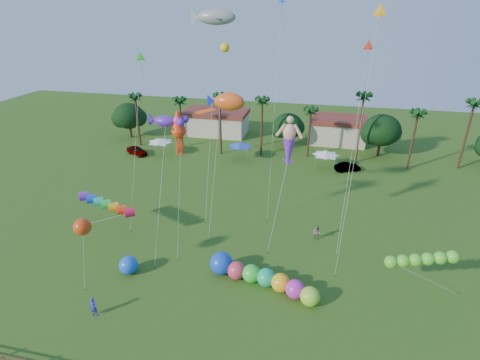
% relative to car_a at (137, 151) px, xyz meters
% --- Properties ---
extents(ground, '(160.00, 160.00, 0.00)m').
position_rel_car_a_xyz_m(ground, '(24.31, -35.31, -0.73)').
color(ground, '#285116').
rests_on(ground, ground).
extents(tree_line, '(69.46, 8.91, 11.00)m').
position_rel_car_a_xyz_m(tree_line, '(27.87, 8.68, 3.54)').
color(tree_line, '#3A2819').
rests_on(tree_line, ground).
extents(buildings_row, '(35.00, 7.00, 4.00)m').
position_rel_car_a_xyz_m(buildings_row, '(21.22, 14.69, 1.27)').
color(buildings_row, beige).
rests_on(buildings_row, ground).
extents(tent_row, '(31.00, 4.00, 0.60)m').
position_rel_car_a_xyz_m(tent_row, '(18.31, 1.02, 2.02)').
color(tent_row, white).
rests_on(tent_row, ground).
extents(car_a, '(4.62, 3.48, 1.46)m').
position_rel_car_a_xyz_m(car_a, '(0.00, 0.00, 0.00)').
color(car_a, '#4C4C54').
rests_on(car_a, ground).
extents(car_b, '(4.25, 2.92, 1.33)m').
position_rel_car_a_xyz_m(car_b, '(35.86, 0.66, -0.07)').
color(car_b, '#4C4C54').
rests_on(car_b, ground).
extents(spectator_a, '(0.69, 0.48, 1.80)m').
position_rel_car_a_xyz_m(spectator_a, '(14.06, -35.63, 0.17)').
color(spectator_a, '#3434B8').
rests_on(spectator_a, ground).
extents(spectator_b, '(1.12, 1.06, 1.82)m').
position_rel_car_a_xyz_m(spectator_b, '(31.85, -20.02, 0.18)').
color(spectator_b, gray).
rests_on(spectator_b, ground).
extents(caterpillar_inflatable, '(10.89, 4.70, 2.24)m').
position_rel_car_a_xyz_m(caterpillar_inflatable, '(26.88, -28.79, 0.21)').
color(caterpillar_inflatable, '#DD3A54').
rests_on(caterpillar_inflatable, ground).
extents(blue_ball, '(1.83, 1.83, 1.83)m').
position_rel_car_a_xyz_m(blue_ball, '(14.23, -29.87, 0.18)').
color(blue_ball, blue).
rests_on(blue_ball, ground).
extents(rainbow_tube, '(9.48, 4.06, 4.06)m').
position_rel_car_a_xyz_m(rainbow_tube, '(10.14, -24.68, 2.83)').
color(rainbow_tube, '#D71744').
rests_on(rainbow_tube, ground).
extents(green_worm, '(9.52, 1.86, 3.89)m').
position_rel_car_a_xyz_m(green_worm, '(38.37, -27.00, 2.47)').
color(green_worm, '#56CF2E').
rests_on(green_worm, ground).
extents(orange_ball_kite, '(1.94, 2.32, 6.84)m').
position_rel_car_a_xyz_m(orange_ball_kite, '(11.50, -31.80, 5.32)').
color(orange_ball_kite, '#E13F12').
rests_on(orange_ball_kite, ground).
extents(merman_kite, '(2.56, 4.91, 13.45)m').
position_rel_car_a_xyz_m(merman_kite, '(28.18, -19.85, 10.21)').
color(merman_kite, '#E9A784').
rests_on(merman_kite, ground).
extents(fish_kite, '(5.18, 5.89, 15.70)m').
position_rel_car_a_xyz_m(fish_kite, '(21.63, -18.54, 13.94)').
color(fish_kite, '#FC5B1C').
rests_on(fish_kite, ground).
extents(shark_kite, '(6.23, 8.93, 23.70)m').
position_rel_car_a_xyz_m(shark_kite, '(18.74, -12.53, 21.91)').
color(shark_kite, gray).
rests_on(shark_kite, ground).
extents(squid_kite, '(1.81, 4.34, 14.82)m').
position_rel_car_a_xyz_m(squid_kite, '(17.84, -23.61, 11.97)').
color(squid_kite, red).
rests_on(squid_kite, ground).
extents(lobster_kite, '(4.28, 6.55, 14.50)m').
position_rel_car_a_xyz_m(lobster_kite, '(16.57, -23.74, 13.01)').
color(lobster_kite, '#5C25BB').
rests_on(lobster_kite, ground).
extents(delta_kite_red, '(1.26, 3.41, 21.06)m').
position_rel_car_a_xyz_m(delta_kite_red, '(34.66, -19.49, 19.28)').
color(delta_kite_red, '#F53E1B').
rests_on(delta_kite_red, ground).
extents(delta_kite_yellow, '(1.78, 4.12, 23.97)m').
position_rel_car_a_xyz_m(delta_kite_yellow, '(34.92, -22.25, 22.20)').
color(delta_kite_yellow, '#FFAA1A').
rests_on(delta_kite_yellow, ground).
extents(delta_kite_green, '(1.87, 5.03, 19.43)m').
position_rel_car_a_xyz_m(delta_kite_green, '(12.00, -18.58, 17.74)').
color(delta_kite_green, green).
rests_on(delta_kite_green, ground).
extents(delta_kite_blue, '(1.15, 3.56, 24.98)m').
position_rel_car_a_xyz_m(delta_kite_blue, '(26.15, -14.15, 23.13)').
color(delta_kite_blue, blue).
rests_on(delta_kite_blue, ground).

